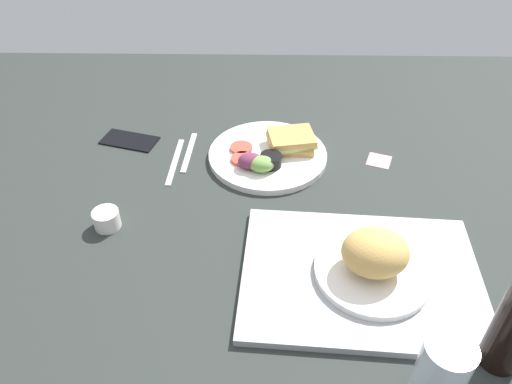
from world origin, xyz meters
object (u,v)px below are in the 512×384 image
at_px(plate_with_salad, 270,154).
at_px(drinking_glass, 440,374).
at_px(espresso_cup, 107,219).
at_px(fork, 189,152).
at_px(bread_plate_near, 374,260).
at_px(cell_phone, 129,140).
at_px(serving_tray, 361,276).
at_px(sticky_note, 379,160).
at_px(knife, 175,161).

bearing_deg(plate_with_salad, drinking_glass, 111.51).
bearing_deg(espresso_cup, fork, -117.29).
height_order(bread_plate_near, drinking_glass, drinking_glass).
distance_m(bread_plate_near, fork, 0.57).
height_order(plate_with_salad, drinking_glass, drinking_glass).
xyz_separation_m(plate_with_salad, espresso_cup, (0.35, 0.25, 0.00)).
distance_m(drinking_glass, cell_phone, 0.93).
bearing_deg(fork, bread_plate_near, 47.31).
distance_m(serving_tray, sticky_note, 0.40).
xyz_separation_m(drinking_glass, espresso_cup, (0.59, -0.37, -0.05)).
bearing_deg(knife, drinking_glass, 40.81).
xyz_separation_m(knife, sticky_note, (-0.51, -0.01, -0.00)).
bearing_deg(cell_phone, serving_tray, 155.39).
height_order(plate_with_salad, cell_phone, plate_with_salad).
distance_m(plate_with_salad, knife, 0.24).
bearing_deg(knife, plate_with_salad, 96.15).
relative_size(fork, knife, 0.89).
distance_m(serving_tray, fork, 0.56).
height_order(espresso_cup, fork, espresso_cup).
xyz_separation_m(bread_plate_near, fork, (0.40, -0.41, -0.05)).
relative_size(fork, cell_phone, 1.18).
xyz_separation_m(plate_with_salad, fork, (0.21, -0.02, -0.01)).
bearing_deg(espresso_cup, drinking_glass, 147.74).
distance_m(plate_with_salad, sticky_note, 0.27).
relative_size(serving_tray, drinking_glass, 3.27).
xyz_separation_m(knife, cell_phone, (0.13, -0.09, 0.00)).
height_order(serving_tray, bread_plate_near, bread_plate_near).
bearing_deg(fork, espresso_cup, -24.14).
distance_m(espresso_cup, knife, 0.26).
distance_m(serving_tray, plate_with_salad, 0.42).
bearing_deg(cell_phone, espresso_cup, 109.67).
bearing_deg(espresso_cup, bread_plate_near, 165.77).
relative_size(bread_plate_near, plate_with_salad, 0.74).
height_order(plate_with_salad, fork, plate_with_salad).
bearing_deg(serving_tray, cell_phone, -40.35).
relative_size(fork, sticky_note, 3.04).
xyz_separation_m(plate_with_salad, drinking_glass, (-0.24, 0.62, 0.05)).
xyz_separation_m(serving_tray, knife, (0.41, -0.37, -0.01)).
distance_m(serving_tray, knife, 0.55).
relative_size(espresso_cup, knife, 0.29).
bearing_deg(knife, serving_tray, 50.11).
height_order(serving_tray, knife, serving_tray).
bearing_deg(plate_with_salad, cell_phone, -11.24).
xyz_separation_m(fork, knife, (0.03, 0.04, 0.00)).
xyz_separation_m(bread_plate_near, sticky_note, (-0.08, -0.38, -0.05)).
bearing_deg(cell_phone, fork, 178.88).
relative_size(drinking_glass, knife, 0.72).
relative_size(bread_plate_near, fork, 1.29).
bearing_deg(serving_tray, sticky_note, -104.75).
height_order(espresso_cup, cell_phone, espresso_cup).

